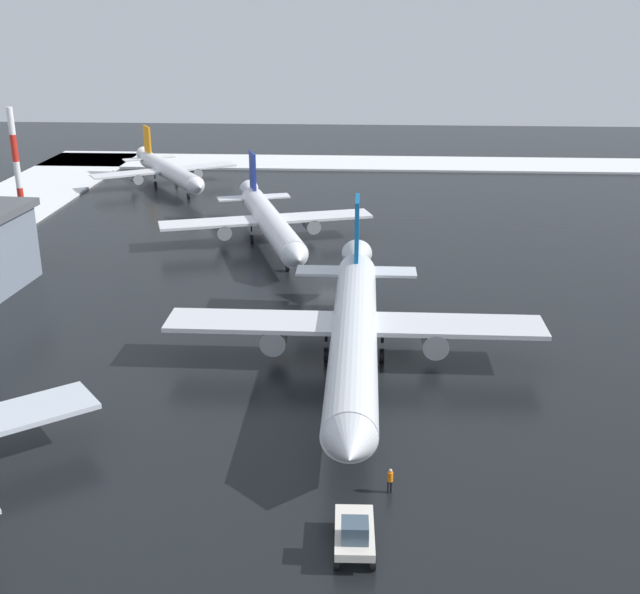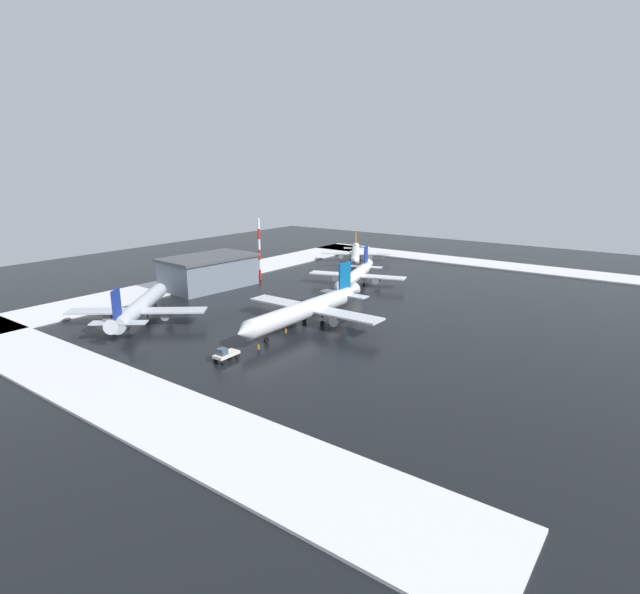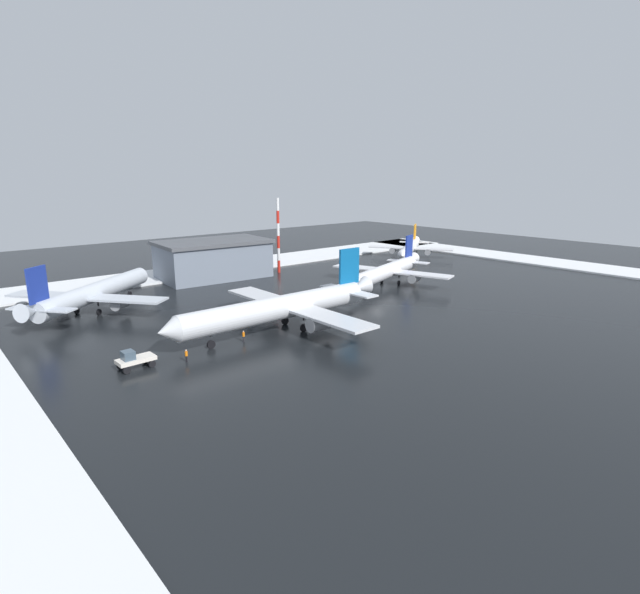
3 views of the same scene
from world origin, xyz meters
TOP-DOWN VIEW (x-y plane):
  - ground_plane at (0.00, 0.00)m, footprint 240.00×240.00m
  - snow_bank_far at (0.00, -50.00)m, footprint 152.00×16.00m
  - snow_bank_left at (-67.00, 0.00)m, footprint 14.00×116.00m
  - airplane_parked_starboard at (25.14, 3.15)m, footprint 38.69×31.97m
  - airplane_far_rear at (-11.37, -8.08)m, footprint 32.24×27.16m
  - airplane_foreground_jet at (43.49, -27.68)m, footprint 29.01×26.09m
  - airplane_parked_portside at (-44.35, -28.84)m, footprint 26.47×22.68m
  - pushback_tug at (48.41, 3.63)m, footprint 4.66×2.42m
  - ground_crew_mid_apron at (32.53, 3.75)m, footprint 0.36×0.36m
  - ground_crew_near_tug at (42.43, 5.75)m, footprint 0.36×0.36m
  - antenna_mast at (-2.60, -35.77)m, footprint 0.70×0.70m
  - cargo_hangar at (12.73, -40.51)m, footprint 26.01×16.75m

SIDE VIEW (x-z plane):
  - ground_plane at x=0.00m, z-range 0.00..0.00m
  - snow_bank_far at x=0.00m, z-range 0.00..0.39m
  - snow_bank_left at x=-67.00m, z-range 0.00..0.39m
  - ground_crew_mid_apron at x=32.53m, z-range 0.12..1.83m
  - ground_crew_near_tug at x=42.43m, z-range 0.12..1.83m
  - pushback_tug at x=48.41m, z-range 0.03..2.53m
  - airplane_parked_portside at x=-44.35m, z-range -1.49..7.31m
  - airplane_far_rear at x=-11.37m, z-range -1.66..8.14m
  - airplane_foreground_jet at x=43.49m, z-range -1.75..8.56m
  - airplane_parked_starboard at x=25.14m, z-range -1.95..9.57m
  - cargo_hangar at x=12.73m, z-range 0.04..8.84m
  - antenna_mast at x=-2.60m, z-range 0.00..18.16m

